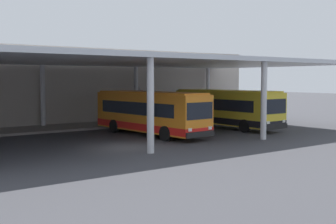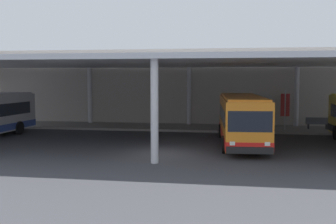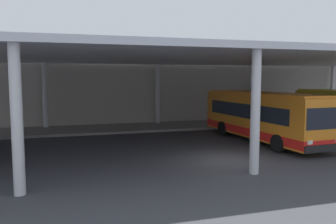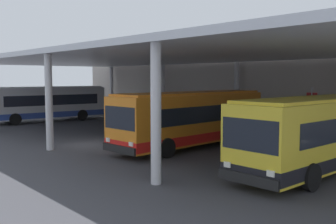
{
  "view_description": "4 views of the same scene",
  "coord_description": "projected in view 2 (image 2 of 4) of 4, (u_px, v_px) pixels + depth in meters",
  "views": [
    {
      "loc": [
        -13.6,
        -22.41,
        4.08
      ],
      "look_at": [
        4.84,
        2.39,
        1.77
      ],
      "focal_mm": 47.1,
      "sensor_mm": 36.0,
      "label": 1
    },
    {
      "loc": [
        3.9,
        -22.39,
        4.3
      ],
      "look_at": [
        -0.47,
        4.64,
        2.01
      ],
      "focal_mm": 43.3,
      "sensor_mm": 36.0,
      "label": 2
    },
    {
      "loc": [
        -7.58,
        -15.04,
        4.07
      ],
      "look_at": [
        -1.68,
        4.73,
        2.01
      ],
      "focal_mm": 36.28,
      "sensor_mm": 36.0,
      "label": 3
    },
    {
      "loc": [
        20.52,
        -11.7,
        3.99
      ],
      "look_at": [
        1.69,
        4.66,
        1.81
      ],
      "focal_mm": 42.21,
      "sensor_mm": 36.0,
      "label": 4
    }
  ],
  "objects": [
    {
      "name": "banner_sign",
      "position": [
        285.0,
        107.0,
        32.33
      ],
      "size": [
        0.7,
        0.12,
        3.2
      ],
      "color": "#B2B2B7",
      "rests_on": "platform_kerb"
    },
    {
      "name": "bench_waiting",
      "position": [
        317.0,
        123.0,
        32.88
      ],
      "size": [
        1.8,
        0.45,
        0.92
      ],
      "color": "#4C515B",
      "rests_on": "platform_kerb"
    },
    {
      "name": "station_building_facade",
      "position": [
        191.0,
        87.0,
        37.47
      ],
      "size": [
        48.0,
        1.6,
        6.95
      ],
      "primitive_type": "cube",
      "color": "#ADA399",
      "rests_on": "ground"
    },
    {
      "name": "platform_kerb",
      "position": [
        187.0,
        128.0,
        34.55
      ],
      "size": [
        42.0,
        4.5,
        0.18
      ],
      "primitive_type": "cube",
      "color": "gray",
      "rests_on": "ground"
    },
    {
      "name": "ground_plane",
      "position": [
        163.0,
        154.0,
        23.0
      ],
      "size": [
        200.0,
        200.0,
        0.0
      ],
      "primitive_type": "plane",
      "color": "#3D3D42"
    },
    {
      "name": "bus_second_bay",
      "position": [
        241.0,
        119.0,
        26.17
      ],
      "size": [
        3.2,
        10.67,
        3.17
      ],
      "color": "orange",
      "rests_on": "ground"
    },
    {
      "name": "canopy_shelter",
      "position": [
        177.0,
        64.0,
        27.97
      ],
      "size": [
        40.0,
        17.0,
        5.55
      ],
      "color": "silver",
      "rests_on": "ground"
    }
  ]
}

